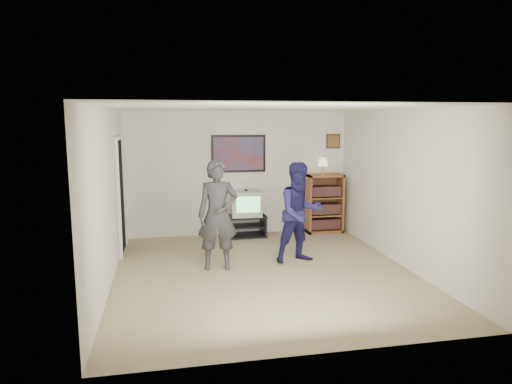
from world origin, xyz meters
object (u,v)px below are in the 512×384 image
object	(u,v)px
media_stand	(244,226)
crt_television	(246,203)
bookshelf	(324,203)
person_short	(300,213)
person_tall	(218,215)

from	to	relation	value
media_stand	crt_television	size ratio (longest dim) A/B	1.48
bookshelf	person_short	world-z (taller)	person_short
bookshelf	media_stand	bearing A→B (deg)	-178.31
media_stand	bookshelf	bearing A→B (deg)	-0.19
media_stand	person_tall	size ratio (longest dim) A/B	0.51
crt_television	person_short	world-z (taller)	person_short
media_stand	bookshelf	world-z (taller)	bookshelf
bookshelf	person_short	size ratio (longest dim) A/B	0.73
crt_television	person_tall	xyz separation A→B (m)	(-0.78, -1.88, 0.18)
crt_television	bookshelf	size ratio (longest dim) A/B	0.49
bookshelf	person_short	bearing A→B (deg)	-120.23
person_short	person_tall	bearing A→B (deg)	172.95
person_tall	crt_television	bearing A→B (deg)	72.15
media_stand	person_short	distance (m)	1.99
bookshelf	crt_television	bearing A→B (deg)	-178.27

